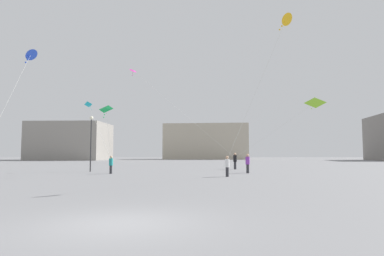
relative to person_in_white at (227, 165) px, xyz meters
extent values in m
plane|color=slate|center=(-3.21, -17.36, -0.87)|extent=(300.00, 300.00, 0.00)
cylinder|color=#2D2D33|center=(0.00, 0.00, -0.51)|extent=(0.24, 0.24, 0.72)
cylinder|color=white|center=(0.00, 0.00, 0.17)|extent=(0.35, 0.35, 0.63)
sphere|color=tan|center=(0.00, 0.00, 0.60)|extent=(0.24, 0.24, 0.24)
cylinder|color=#2D2D33|center=(1.98, 4.78, -0.47)|extent=(0.26, 0.26, 0.79)
cylinder|color=purple|center=(1.98, 4.78, 0.26)|extent=(0.38, 0.38, 0.69)
sphere|color=tan|center=(1.98, 4.78, 0.74)|extent=(0.26, 0.26, 0.26)
cylinder|color=#2D2D33|center=(-10.10, 3.08, -0.51)|extent=(0.23, 0.23, 0.72)
cylinder|color=teal|center=(-10.10, 3.08, 0.16)|extent=(0.34, 0.34, 0.62)
sphere|color=tan|center=(-10.10, 3.08, 0.59)|extent=(0.23, 0.23, 0.23)
cylinder|color=#2D2D33|center=(1.22, 12.00, -0.45)|extent=(0.27, 0.27, 0.84)
cylinder|color=black|center=(1.22, 12.00, 0.34)|extent=(0.40, 0.40, 0.73)
sphere|color=tan|center=(1.22, 12.00, 0.84)|extent=(0.27, 0.27, 0.27)
cone|color=blue|center=(-12.59, -5.74, 7.23)|extent=(0.81, 0.95, 0.69)
sphere|color=blue|center=(-12.63, -5.88, 7.02)|extent=(0.10, 0.10, 0.10)
sphere|color=blue|center=(-12.66, -6.02, 6.81)|extent=(0.10, 0.10, 0.10)
sphere|color=blue|center=(-12.69, -6.15, 6.60)|extent=(0.10, 0.10, 0.10)
cylinder|color=silver|center=(-12.94, -7.46, 3.83)|extent=(0.71, 3.45, 6.81)
pyramid|color=#1EB2C6|center=(-18.23, 18.10, 7.56)|extent=(1.04, 0.65, 0.59)
sphere|color=#1EB2C6|center=(-18.15, 18.18, 7.33)|extent=(0.10, 0.10, 0.10)
sphere|color=#1EB2C6|center=(-18.05, 18.28, 7.12)|extent=(0.10, 0.10, 0.10)
sphere|color=#1EB2C6|center=(-17.96, 18.39, 6.91)|extent=(0.10, 0.10, 0.10)
cylinder|color=silver|center=(-14.17, 10.58, 3.99)|extent=(8.16, 15.00, 7.13)
pyramid|color=green|center=(-9.82, 0.65, 4.54)|extent=(1.11, 0.75, 0.55)
sphere|color=green|center=(-9.91, 0.78, 4.31)|extent=(0.10, 0.10, 0.10)
sphere|color=green|center=(-10.00, 0.88, 4.10)|extent=(0.10, 0.10, 0.10)
sphere|color=green|center=(-10.09, 0.99, 3.89)|extent=(0.10, 0.10, 0.10)
cylinder|color=silver|center=(-9.96, 1.88, 2.48)|extent=(0.30, 2.43, 4.10)
cone|color=yellow|center=(3.44, -6.00, 8.94)|extent=(0.93, 0.88, 0.72)
sphere|color=yellow|center=(3.30, -6.00, 8.73)|extent=(0.10, 0.10, 0.10)
sphere|color=yellow|center=(3.16, -6.01, 8.52)|extent=(0.10, 0.10, 0.10)
sphere|color=yellow|center=(3.02, -6.01, 8.31)|extent=(0.10, 0.10, 0.10)
cylinder|color=silver|center=(1.72, -3.00, 4.69)|extent=(3.46, 6.02, 8.52)
pyramid|color=#8CD12D|center=(9.82, 10.82, 6.38)|extent=(1.77, 0.94, 0.95)
sphere|color=#8CD12D|center=(9.68, 10.83, 6.15)|extent=(0.10, 0.10, 0.10)
sphere|color=#8CD12D|center=(9.54, 10.82, 5.94)|extent=(0.10, 0.10, 0.10)
sphere|color=#8CD12D|center=(9.40, 10.80, 5.73)|extent=(0.10, 0.10, 0.10)
cylinder|color=silver|center=(5.52, 11.42, 3.40)|extent=(8.61, 1.17, 5.94)
cone|color=#D12899|center=(-12.07, 17.96, 12.13)|extent=(1.33, 1.36, 0.65)
sphere|color=#D12899|center=(-12.14, 18.08, 11.92)|extent=(0.10, 0.10, 0.10)
sphere|color=#D12899|center=(-12.21, 18.20, 11.71)|extent=(0.10, 0.10, 0.10)
sphere|color=#D12899|center=(-12.27, 18.33, 11.50)|extent=(0.10, 0.10, 0.10)
cylinder|color=silver|center=(-5.43, 14.98, 6.28)|extent=(13.31, 5.98, 11.71)
cube|color=gray|center=(-40.21, 61.72, 4.08)|extent=(19.43, 15.99, 9.90)
cube|color=#B2A893|center=(-4.21, 75.74, 4.44)|extent=(25.31, 9.71, 10.61)
cylinder|color=#2D2D30|center=(-13.11, 6.06, 1.69)|extent=(0.12, 0.12, 5.12)
sphere|color=#EAE5C6|center=(-13.11, 6.06, 4.40)|extent=(0.36, 0.36, 0.36)
camera|label=1|loc=(-0.72, -25.88, 0.92)|focal=31.34mm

